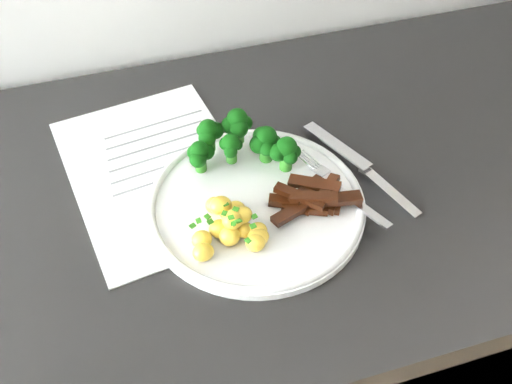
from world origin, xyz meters
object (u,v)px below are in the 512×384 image
(counter, at_px, (201,364))
(beef_strips, at_px, (312,200))
(potatoes, at_px, (233,225))
(plate, at_px, (256,204))
(knife, at_px, (374,179))
(broccoli, at_px, (242,140))
(recipe_paper, at_px, (157,171))
(fork, at_px, (344,192))

(counter, height_order, beef_strips, beef_strips)
(potatoes, distance_m, beef_strips, 0.11)
(plate, relative_size, knife, 1.36)
(potatoes, relative_size, beef_strips, 0.79)
(potatoes, bearing_deg, beef_strips, 7.50)
(potatoes, distance_m, knife, 0.21)
(potatoes, xyz_separation_m, beef_strips, (0.11, 0.01, -0.00))
(plate, distance_m, broccoli, 0.09)
(broccoli, bearing_deg, knife, -28.34)
(plate, xyz_separation_m, broccoli, (0.01, 0.08, 0.04))
(recipe_paper, bearing_deg, broccoli, -10.50)
(recipe_paper, xyz_separation_m, knife, (0.27, -0.11, 0.01))
(counter, bearing_deg, recipe_paper, 103.65)
(broccoli, xyz_separation_m, potatoes, (-0.05, -0.12, -0.02))
(beef_strips, distance_m, fork, 0.04)
(potatoes, bearing_deg, counter, 124.27)
(counter, xyz_separation_m, fork, (0.20, -0.06, 0.47))
(counter, relative_size, potatoes, 25.31)
(broccoli, xyz_separation_m, beef_strips, (0.06, -0.10, -0.03))
(plate, height_order, potatoes, potatoes)
(knife, bearing_deg, counter, 170.30)
(plate, xyz_separation_m, fork, (0.11, -0.02, 0.01))
(plate, bearing_deg, counter, 157.05)
(recipe_paper, distance_m, beef_strips, 0.22)
(beef_strips, bearing_deg, plate, 159.46)
(fork, xyz_separation_m, knife, (0.05, 0.02, -0.01))
(fork, bearing_deg, potatoes, -173.66)
(counter, bearing_deg, fork, -16.79)
(knife, bearing_deg, fork, -160.60)
(broccoli, height_order, beef_strips, broccoli)
(counter, relative_size, fork, 15.06)
(counter, distance_m, fork, 0.52)
(plate, height_order, fork, fork)
(recipe_paper, bearing_deg, knife, -21.30)
(counter, relative_size, plate, 8.68)
(plate, distance_m, potatoes, 0.06)
(plate, height_order, broccoli, broccoli)
(potatoes, relative_size, fork, 0.60)
(broccoli, height_order, knife, broccoli)
(recipe_paper, xyz_separation_m, potatoes, (0.07, -0.14, 0.02))
(beef_strips, bearing_deg, knife, 12.25)
(potatoes, height_order, fork, potatoes)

